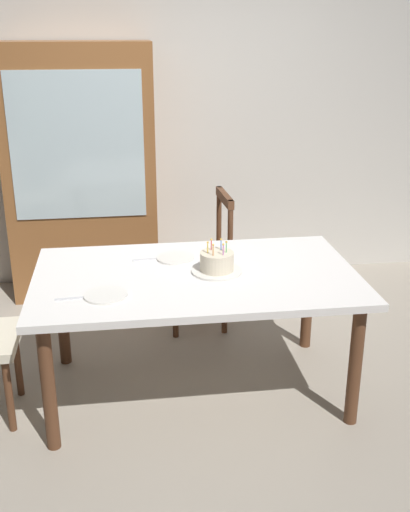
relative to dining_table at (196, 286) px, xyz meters
The scene contains 10 objects.
ground 0.66m from the dining_table, ahead, with size 6.40×6.40×0.00m, color #9E9384.
back_wall 1.96m from the dining_table, 90.00° to the left, with size 6.40×0.10×2.60m, color beige.
dining_table is the anchor object (origin of this frame).
birthday_cake 0.17m from the dining_table, ahead, with size 0.28×0.28×0.18m.
plate_near_celebrant 0.55m from the dining_table, 153.99° to the right, with size 0.22×0.22×0.01m, color white.
plate_far_side 0.27m from the dining_table, 110.44° to the left, with size 0.22×0.22×0.01m, color white.
fork_near_celebrant 0.69m from the dining_table, 159.10° to the right, with size 0.18×0.02×0.01m, color silver.
fork_far_side 0.36m from the dining_table, 135.17° to the left, with size 0.18×0.02×0.01m, color silver.
chair_spindle_back 0.88m from the dining_table, 81.13° to the left, with size 0.46×0.46×0.95m.
china_cabinet 1.72m from the dining_table, 113.45° to the left, with size 1.10×0.45×1.90m.
Camera 1 is at (-0.38, -3.11, 2.01)m, focal length 43.47 mm.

